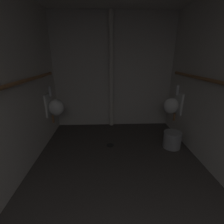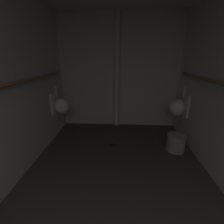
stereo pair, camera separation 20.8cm
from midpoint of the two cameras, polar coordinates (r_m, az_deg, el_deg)
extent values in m
cube|color=#383330|center=(2.40, 4.42, -23.64)|extent=(2.79, 3.78, 0.08)
cube|color=beige|center=(2.20, -33.14, 7.22)|extent=(0.06, 3.78, 2.49)
cube|color=beige|center=(3.63, 4.41, 13.94)|extent=(2.79, 0.06, 2.49)
ellipsoid|color=white|center=(3.33, -16.15, 2.18)|extent=(0.30, 0.26, 0.34)
cube|color=white|center=(3.37, -18.72, 3.00)|extent=(0.03, 0.30, 0.44)
cylinder|color=silver|center=(3.29, -18.15, 7.35)|extent=(0.06, 0.06, 0.16)
sphere|color=silver|center=(3.27, -18.31, 8.80)|extent=(0.06, 0.06, 0.06)
cylinder|color=#936038|center=(3.44, -17.33, -1.78)|extent=(0.04, 0.04, 0.16)
ellipsoid|color=white|center=(3.39, 24.42, 1.48)|extent=(0.30, 0.26, 0.34)
cube|color=white|center=(3.44, 26.94, 2.20)|extent=(0.03, 0.30, 0.44)
cylinder|color=silver|center=(3.35, 26.60, 6.48)|extent=(0.06, 0.06, 0.16)
sphere|color=silver|center=(3.34, 26.82, 7.89)|extent=(0.06, 0.06, 0.06)
cylinder|color=#936038|center=(3.51, 25.37, -2.45)|extent=(0.04, 0.04, 0.16)
cylinder|color=#936038|center=(2.14, -31.41, 8.48)|extent=(0.05, 2.91, 0.05)
sphere|color=#936038|center=(3.43, -17.88, 13.51)|extent=(0.06, 0.06, 0.06)
sphere|color=#936038|center=(3.50, 26.49, 12.54)|extent=(0.06, 0.06, 0.06)
cylinder|color=beige|center=(3.52, 3.59, 13.79)|extent=(0.10, 0.10, 2.44)
cylinder|color=black|center=(3.04, 2.09, -12.07)|extent=(0.14, 0.14, 0.01)
cylinder|color=gray|center=(3.09, 24.22, -10.29)|extent=(0.32, 0.32, 0.30)
camera|label=1|loc=(0.10, -87.05, 1.05)|focal=24.93mm
camera|label=2|loc=(0.10, 92.95, -1.05)|focal=24.93mm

